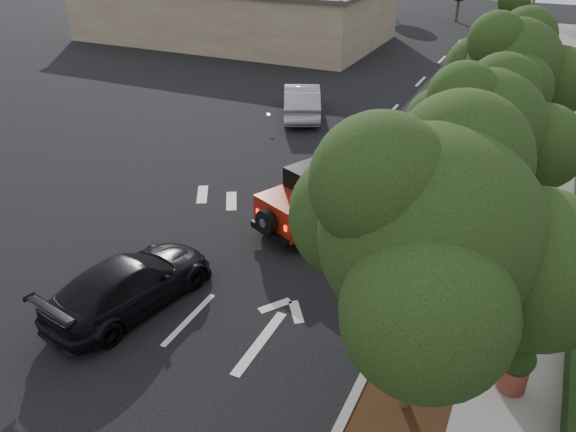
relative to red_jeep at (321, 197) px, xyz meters
The scene contains 17 objects.
ground 5.96m from the red_jeep, 101.27° to the right, with size 120.00×120.00×0.00m, color black.
curb 7.20m from the red_jeep, 61.06° to the left, with size 0.20×70.00×0.15m, color #9E9B93.
planting_strip 7.73m from the red_jeep, 54.51° to the left, with size 1.80×70.00×0.12m, color black.
sidewalk 8.96m from the red_jeep, 44.51° to the left, with size 2.00×70.00×0.12m, color gray.
commercial_building 29.71m from the red_jeep, 125.27° to the left, with size 22.00×12.00×4.00m, color #846F5B.
transmission_tower 42.54m from the red_jeep, 83.45° to the left, with size 7.00×4.00×28.00m, color slate, non-canonical shape.
street_tree_near 7.75m from the red_jeep, 54.55° to the right, with size 3.80×3.80×5.92m, color black, non-canonical shape.
street_tree_mid 4.63m from the red_jeep, ahead, with size 3.20×3.20×5.32m, color black, non-canonical shape.
street_tree_far 8.57m from the red_jeep, 58.43° to the left, with size 3.40×3.40×5.62m, color black, non-canonical shape.
light_pole_a 21.67m from the red_jeep, 110.69° to the left, with size 2.00×0.22×9.00m, color slate, non-canonical shape.
light_pole_b 33.40m from the red_jeep, 105.01° to the left, with size 2.00×0.22×9.00m, color slate, non-canonical shape.
red_jeep is the anchor object (origin of this frame).
silver_suv_ahead 4.40m from the red_jeep, 62.13° to the left, with size 2.57×5.57×1.55m, color #939499.
black_suv_oncoming 6.52m from the red_jeep, 115.22° to the right, with size 1.89×4.66×1.35m, color black.
silver_sedan_oncoming 10.81m from the red_jeep, 117.23° to the left, with size 1.68×4.82×1.59m, color #A8AAAF.
parked_suv 23.97m from the red_jeep, 118.31° to the left, with size 1.96×4.86×1.66m, color #B7B9BF.
terracotta_planter 8.00m from the red_jeep, 37.37° to the right, with size 0.72×0.72×1.25m.
Camera 1 is at (6.94, -8.88, 9.02)m, focal length 35.00 mm.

